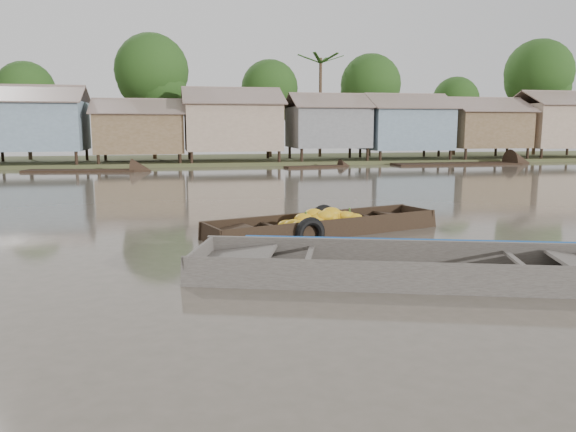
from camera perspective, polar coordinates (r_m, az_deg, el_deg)
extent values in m
plane|color=#504A3E|center=(11.08, -2.60, -4.87)|extent=(120.00, 120.00, 0.00)
cube|color=#384723|center=(43.74, -9.41, 5.48)|extent=(120.00, 12.00, 0.50)
cube|color=slate|center=(41.08, -24.26, 8.35)|extent=(6.20, 5.20, 3.20)
cube|color=brown|center=(39.77, -24.90, 11.27)|extent=(6.60, 3.02, 1.28)
cube|color=brown|center=(42.51, -24.03, 11.13)|extent=(6.60, 3.02, 1.28)
cube|color=brown|center=(40.18, -14.77, 8.13)|extent=(5.80, 4.60, 2.70)
cube|color=brown|center=(38.96, -14.97, 10.75)|extent=(6.20, 2.67, 1.14)
cube|color=brown|center=(41.44, -14.78, 10.64)|extent=(6.20, 2.67, 1.14)
cube|color=gray|center=(40.34, -5.71, 9.02)|extent=(6.50, 5.30, 3.30)
cube|color=brown|center=(38.97, -5.54, 12.11)|extent=(6.90, 3.08, 1.31)
cube|color=brown|center=(41.81, -5.97, 11.90)|extent=(6.90, 3.08, 1.31)
cube|color=slate|center=(41.65, 4.03, 8.98)|extent=(5.40, 4.70, 2.90)
cube|color=brown|center=(40.47, 4.55, 11.66)|extent=(5.80, 2.73, 1.17)
cube|color=brown|center=(42.91, 3.60, 11.52)|extent=(5.80, 2.73, 1.17)
cube|color=slate|center=(43.64, 11.73, 8.69)|extent=(6.00, 5.00, 3.10)
cube|color=brown|center=(42.44, 12.55, 11.36)|extent=(6.40, 2.90, 1.24)
cube|color=brown|center=(44.92, 11.12, 11.26)|extent=(6.40, 2.90, 1.24)
cube|color=brown|center=(46.58, 19.17, 8.33)|extent=(5.70, 4.90, 2.80)
cube|color=brown|center=(45.47, 20.16, 10.61)|extent=(6.10, 2.85, 1.21)
cube|color=brown|center=(47.75, 18.47, 10.59)|extent=(6.10, 2.85, 1.21)
cube|color=gray|center=(50.20, 25.65, 8.25)|extent=(6.30, 5.10, 3.40)
cube|color=brown|center=(49.15, 26.81, 10.68)|extent=(6.70, 2.96, 1.26)
cube|color=brown|center=(51.35, 24.88, 10.70)|extent=(6.70, 2.96, 1.26)
cylinder|color=#473323|center=(45.80, -24.87, 7.99)|extent=(0.28, 0.28, 4.90)
sphere|color=#173711|center=(45.88, -25.10, 11.48)|extent=(4.20, 4.20, 4.20)
cylinder|color=#473323|center=(43.65, -13.51, 9.48)|extent=(0.28, 0.28, 6.30)
sphere|color=#173711|center=(43.83, -13.69, 14.19)|extent=(5.40, 5.40, 5.40)
cylinder|color=#473323|center=(45.28, -1.85, 9.04)|extent=(0.28, 0.28, 5.25)
sphere|color=#173711|center=(45.37, -1.86, 12.83)|extent=(4.50, 4.50, 4.50)
cylinder|color=#473323|center=(46.35, 8.29, 9.16)|extent=(0.28, 0.28, 5.60)
sphere|color=#173711|center=(46.47, 8.38, 13.11)|extent=(4.80, 4.80, 4.80)
cylinder|color=#473323|center=(50.51, 16.55, 8.28)|extent=(0.28, 0.28, 4.55)
sphere|color=#173711|center=(50.56, 16.68, 11.22)|extent=(3.90, 3.90, 3.90)
cylinder|color=#473323|center=(53.32, 23.85, 9.04)|extent=(0.28, 0.28, 6.65)
sphere|color=#173711|center=(53.51, 24.12, 13.10)|extent=(5.70, 5.70, 5.70)
cylinder|color=#473323|center=(45.66, 3.30, 10.75)|extent=(0.24, 0.24, 8.00)
cube|color=black|center=(14.29, 3.71, -2.03)|extent=(6.16, 2.95, 0.08)
cube|color=black|center=(14.79, 2.33, -0.66)|extent=(5.98, 2.03, 0.58)
cube|color=black|center=(13.70, 5.22, -1.48)|extent=(5.98, 2.03, 0.58)
cube|color=black|center=(16.08, 12.88, -0.10)|extent=(0.46, 1.31, 0.55)
cube|color=black|center=(15.72, 11.45, 0.00)|extent=(1.36, 1.43, 0.21)
cube|color=black|center=(12.87, -7.76, -2.21)|extent=(0.46, 1.31, 0.55)
cube|color=black|center=(13.06, -5.60, -1.70)|extent=(1.36, 1.43, 0.21)
cube|color=black|center=(13.50, -1.48, -1.11)|extent=(0.49, 1.27, 0.05)
cube|color=black|center=(15.05, 8.39, -0.14)|extent=(0.49, 1.27, 0.05)
ellipsoid|color=gold|center=(13.71, 0.57, -0.97)|extent=(0.58, 0.48, 0.31)
ellipsoid|color=gold|center=(14.86, 5.37, -0.34)|extent=(0.50, 0.42, 0.27)
ellipsoid|color=gold|center=(14.25, 4.41, 0.28)|extent=(0.59, 0.49, 0.31)
ellipsoid|color=gold|center=(14.08, 2.62, 0.18)|extent=(0.55, 0.45, 0.29)
ellipsoid|color=gold|center=(14.01, 3.10, -0.26)|extent=(0.54, 0.45, 0.29)
ellipsoid|color=gold|center=(14.68, 3.85, -0.31)|extent=(0.50, 0.41, 0.26)
ellipsoid|color=gold|center=(14.37, 5.19, -0.02)|extent=(0.53, 0.44, 0.28)
ellipsoid|color=gold|center=(13.83, -0.14, -0.98)|extent=(0.53, 0.44, 0.28)
ellipsoid|color=gold|center=(14.36, 2.57, -0.35)|extent=(0.47, 0.39, 0.25)
ellipsoid|color=gold|center=(13.59, 1.85, -1.36)|extent=(0.56, 0.46, 0.30)
ellipsoid|color=gold|center=(13.62, 1.31, -1.06)|extent=(0.58, 0.48, 0.31)
ellipsoid|color=gold|center=(14.32, 1.98, -0.19)|extent=(0.46, 0.38, 0.24)
ellipsoid|color=gold|center=(14.15, 4.24, -0.18)|extent=(0.52, 0.43, 0.27)
ellipsoid|color=gold|center=(14.74, 3.91, -0.33)|extent=(0.48, 0.40, 0.25)
ellipsoid|color=gold|center=(13.67, 0.25, -1.40)|extent=(0.45, 0.37, 0.24)
ellipsoid|color=gold|center=(13.66, 1.71, -1.01)|extent=(0.51, 0.43, 0.27)
ellipsoid|color=gold|center=(13.96, 1.64, -0.31)|extent=(0.58, 0.48, 0.31)
ellipsoid|color=gold|center=(14.33, 5.82, 0.03)|extent=(0.45, 0.37, 0.24)
ellipsoid|color=gold|center=(14.29, 2.65, -0.23)|extent=(0.51, 0.43, 0.27)
ellipsoid|color=gold|center=(14.00, 3.75, -0.03)|extent=(0.55, 0.45, 0.29)
ellipsoid|color=gold|center=(13.99, 4.90, -0.98)|extent=(0.47, 0.39, 0.25)
ellipsoid|color=gold|center=(14.90, 6.09, -0.13)|extent=(0.57, 0.47, 0.30)
ellipsoid|color=gold|center=(14.19, 2.56, -0.24)|extent=(0.51, 0.42, 0.27)
ellipsoid|color=gold|center=(13.44, 1.09, -1.69)|extent=(0.46, 0.38, 0.24)
ellipsoid|color=gold|center=(14.52, 8.02, -0.77)|extent=(0.48, 0.40, 0.26)
ellipsoid|color=gold|center=(14.55, 6.80, -0.29)|extent=(0.53, 0.44, 0.28)
ellipsoid|color=gold|center=(13.76, 3.02, -0.66)|extent=(0.45, 0.37, 0.24)
cylinder|color=#3F6626|center=(13.90, 1.82, 0.05)|extent=(0.04, 0.04, 0.20)
cylinder|color=#3F6626|center=(14.31, 4.47, 0.28)|extent=(0.04, 0.04, 0.20)
cylinder|color=#3F6626|center=(14.62, 6.28, 0.44)|extent=(0.04, 0.04, 0.20)
torus|color=black|center=(15.10, 3.59, -0.39)|extent=(0.86, 0.44, 0.83)
torus|color=black|center=(13.15, 2.25, -1.80)|extent=(0.82, 0.43, 0.79)
cube|color=#3C3833|center=(10.34, 12.40, -6.57)|extent=(7.84, 3.93, 0.08)
cube|color=#3C3833|center=(11.18, 11.93, -3.92)|extent=(7.55, 2.56, 0.63)
cube|color=#3C3833|center=(9.36, 13.06, -6.50)|extent=(7.55, 2.56, 0.63)
cube|color=#3C3833|center=(10.56, -8.88, -4.60)|extent=(0.64, 1.85, 0.60)
cube|color=#3C3833|center=(10.39, -5.31, -4.32)|extent=(1.78, 1.99, 0.25)
cube|color=#3C3833|center=(10.20, 2.10, -4.25)|extent=(0.66, 1.79, 0.05)
cube|color=#3C3833|center=(10.60, 22.44, -4.43)|extent=(0.66, 1.79, 0.05)
cube|color=#665E54|center=(10.32, 12.40, -6.31)|extent=(6.04, 3.22, 0.02)
cube|color=navy|center=(11.19, 11.94, -2.64)|extent=(6.09, 2.03, 0.16)
cube|color=black|center=(35.66, -20.29, 4.16)|extent=(6.72, 2.49, 0.35)
cube|color=black|center=(36.89, 2.73, 4.86)|extent=(4.15, 1.60, 0.35)
cube|color=black|center=(41.33, 16.71, 4.94)|extent=(9.09, 2.01, 0.35)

